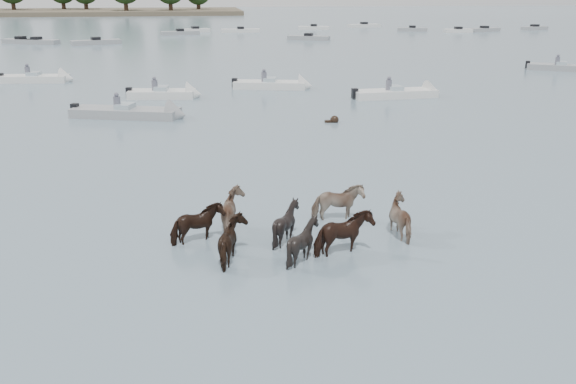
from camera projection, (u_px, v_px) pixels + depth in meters
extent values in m
plane|color=#4E6270|center=(283.00, 268.00, 14.98)|extent=(400.00, 400.00, 0.00)
imported|color=black|center=(197.00, 226.00, 16.33)|extent=(1.60, 1.23, 1.23)
imported|color=#9F806C|center=(235.00, 213.00, 17.14)|extent=(1.49, 1.60, 1.31)
imported|color=black|center=(286.00, 225.00, 16.39)|extent=(1.33, 1.24, 1.25)
imported|color=#8A715D|center=(338.00, 204.00, 17.89)|extent=(1.53, 0.73, 1.28)
imported|color=black|center=(235.00, 243.00, 15.24)|extent=(1.30, 1.43, 1.24)
imported|color=black|center=(303.00, 243.00, 15.24)|extent=(1.22, 1.11, 1.23)
imported|color=black|center=(343.00, 236.00, 15.58)|extent=(1.71, 1.20, 1.32)
imported|color=#8E7360|center=(405.00, 219.00, 16.85)|extent=(1.53, 1.60, 1.24)
sphere|color=black|center=(334.00, 120.00, 30.99)|extent=(0.44, 0.44, 0.44)
cube|color=black|center=(330.00, 122.00, 30.98)|extent=(0.50, 0.22, 0.18)
cube|color=silver|center=(162.00, 95.00, 37.72)|extent=(4.21, 2.12, 0.55)
cone|color=silver|center=(194.00, 94.00, 37.75)|extent=(1.10, 1.71, 1.60)
cube|color=#99ADB7|center=(161.00, 89.00, 37.61)|extent=(0.94, 1.22, 0.35)
cube|color=black|center=(129.00, 92.00, 37.64)|extent=(0.39, 0.39, 0.60)
cylinder|color=#595966|center=(155.00, 86.00, 37.49)|extent=(0.36, 0.36, 0.70)
sphere|color=#595966|center=(154.00, 79.00, 37.35)|extent=(0.24, 0.24, 0.24)
cube|color=gray|center=(126.00, 113.00, 32.14)|extent=(5.90, 3.19, 0.55)
cone|color=gray|center=(178.00, 115.00, 31.75)|extent=(1.33, 1.79, 1.60)
cube|color=#99ADB7|center=(125.00, 107.00, 32.03)|extent=(1.09, 1.30, 0.35)
cube|color=black|center=(75.00, 109.00, 32.49)|extent=(0.44, 0.44, 0.60)
cylinder|color=#595966|center=(117.00, 103.00, 31.91)|extent=(0.36, 0.36, 0.70)
sphere|color=#595966|center=(116.00, 95.00, 31.77)|extent=(0.24, 0.24, 0.24)
cube|color=silver|center=(270.00, 85.00, 41.22)|extent=(5.09, 2.71, 0.55)
cone|color=silver|center=(306.00, 86.00, 41.01)|extent=(1.26, 1.77, 1.60)
cube|color=#99ADB7|center=(270.00, 80.00, 41.11)|extent=(1.04, 1.28, 0.35)
cube|color=black|center=(235.00, 83.00, 41.38)|extent=(0.42, 0.42, 0.60)
cylinder|color=#595966|center=(264.00, 77.00, 40.99)|extent=(0.36, 0.36, 0.70)
sphere|color=#595966|center=(264.00, 71.00, 40.85)|extent=(0.24, 0.24, 0.24)
cube|color=silver|center=(394.00, 94.00, 37.84)|extent=(5.32, 1.98, 0.55)
cone|color=silver|center=(433.00, 93.00, 38.39)|extent=(1.02, 1.66, 1.60)
cube|color=#99ADB7|center=(395.00, 89.00, 37.73)|extent=(0.88, 1.18, 0.35)
cube|color=black|center=(355.00, 93.00, 37.25)|extent=(0.37, 0.37, 0.60)
cylinder|color=#595966|center=(389.00, 86.00, 37.61)|extent=(0.36, 0.36, 0.70)
sphere|color=#595966|center=(389.00, 78.00, 37.47)|extent=(0.24, 0.24, 0.24)
cube|color=gray|center=(561.00, 68.00, 50.02)|extent=(5.23, 4.16, 0.55)
cube|color=#99ADB7|center=(562.00, 64.00, 49.90)|extent=(1.28, 1.37, 0.35)
cube|color=black|center=(528.00, 64.00, 50.98)|extent=(0.48, 0.48, 0.60)
cylinder|color=#595966|center=(557.00, 61.00, 49.78)|extent=(0.36, 0.36, 0.70)
sphere|color=#595966|center=(558.00, 56.00, 49.64)|extent=(0.24, 0.24, 0.24)
cube|color=silver|center=(34.00, 79.00, 43.98)|extent=(4.87, 2.06, 0.55)
cone|color=silver|center=(68.00, 79.00, 44.09)|extent=(1.05, 1.68, 1.60)
cube|color=#99ADB7|center=(34.00, 74.00, 43.86)|extent=(0.91, 1.19, 0.35)
cube|color=black|center=(1.00, 77.00, 43.82)|extent=(0.38, 0.38, 0.60)
cylinder|color=#595966|center=(28.00, 72.00, 43.74)|extent=(0.36, 0.36, 0.70)
sphere|color=#595966|center=(27.00, 65.00, 43.60)|extent=(0.24, 0.24, 0.24)
cube|color=gray|center=(21.00, 41.00, 73.68)|extent=(4.58, 2.92, 0.60)
cube|color=black|center=(21.00, 38.00, 73.56)|extent=(1.29, 1.29, 0.50)
cube|color=gray|center=(37.00, 42.00, 72.89)|extent=(5.61, 3.32, 0.60)
cube|color=black|center=(36.00, 39.00, 72.77)|extent=(1.29, 1.29, 0.50)
cube|color=gray|center=(96.00, 42.00, 72.40)|extent=(5.86, 3.39, 0.60)
cube|color=black|center=(96.00, 39.00, 72.28)|extent=(1.29, 1.29, 0.50)
cube|color=gray|center=(180.00, 33.00, 86.58)|extent=(5.56, 2.64, 0.60)
cube|color=black|center=(180.00, 30.00, 86.46)|extent=(1.20, 1.20, 0.50)
cube|color=silver|center=(195.00, 31.00, 91.58)|extent=(4.46, 2.57, 0.60)
cube|color=black|center=(195.00, 28.00, 91.46)|extent=(1.23, 1.23, 0.50)
cube|color=silver|center=(241.00, 31.00, 90.94)|extent=(5.76, 1.70, 0.60)
cube|color=black|center=(241.00, 28.00, 90.82)|extent=(1.03, 1.03, 0.50)
cube|color=gray|center=(309.00, 38.00, 78.37)|extent=(5.54, 3.57, 0.60)
cube|color=black|center=(309.00, 35.00, 78.24)|extent=(1.32, 1.32, 0.50)
cube|color=silver|center=(314.00, 28.00, 96.97)|extent=(5.06, 2.24, 0.60)
cube|color=black|center=(314.00, 26.00, 96.85)|extent=(1.14, 1.14, 0.50)
cube|color=silver|center=(364.00, 26.00, 102.54)|extent=(5.69, 2.58, 0.60)
cube|color=black|center=(364.00, 24.00, 102.42)|extent=(1.18, 1.18, 0.50)
cube|color=gray|center=(412.00, 30.00, 93.52)|extent=(4.76, 2.86, 0.60)
cube|color=black|center=(412.00, 27.00, 93.40)|extent=(1.27, 1.27, 0.50)
cube|color=silver|center=(458.00, 31.00, 90.87)|extent=(4.18, 1.76, 0.60)
cube|color=black|center=(458.00, 28.00, 90.75)|extent=(1.06, 1.06, 0.50)
cube|color=gray|center=(484.00, 30.00, 92.85)|extent=(5.39, 2.95, 0.60)
cube|color=black|center=(484.00, 27.00, 92.72)|extent=(1.25, 1.25, 0.50)
cube|color=gray|center=(534.00, 28.00, 96.51)|extent=(4.69, 2.74, 0.60)
cube|color=black|center=(535.00, 26.00, 96.39)|extent=(1.25, 1.25, 0.50)
cylinder|color=#382619|center=(14.00, 7.00, 151.21)|extent=(1.00, 1.00, 3.47)
cylinder|color=#382619|center=(64.00, 6.00, 155.74)|extent=(1.00, 1.00, 3.33)
cylinder|color=#382619|center=(86.00, 7.00, 154.58)|extent=(1.00, 1.00, 3.22)
cylinder|color=#382619|center=(126.00, 7.00, 145.86)|extent=(1.00, 1.00, 3.60)
cylinder|color=#382619|center=(171.00, 7.00, 147.85)|extent=(1.00, 1.00, 3.45)
cylinder|color=#382619|center=(199.00, 7.00, 154.80)|extent=(1.00, 1.00, 2.92)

